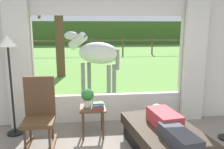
% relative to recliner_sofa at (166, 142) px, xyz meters
% --- Properties ---
extents(back_wall_with_window, '(5.20, 0.12, 2.55)m').
position_rel_recliner_sofa_xyz_m(back_wall_with_window, '(-0.70, 1.47, 1.03)').
color(back_wall_with_window, beige).
rests_on(back_wall_with_window, ground_plane).
extents(curtain_panel_left, '(0.44, 0.10, 2.40)m').
position_rel_recliner_sofa_xyz_m(curtain_panel_left, '(-2.39, 1.33, 0.98)').
color(curtain_panel_left, beige).
rests_on(curtain_panel_left, ground_plane).
extents(curtain_panel_right, '(0.44, 0.10, 2.40)m').
position_rel_recliner_sofa_xyz_m(curtain_panel_right, '(0.99, 1.33, 0.98)').
color(curtain_panel_right, beige).
rests_on(curtain_panel_right, ground_plane).
extents(outdoor_pasture_lawn, '(36.00, 21.68, 0.02)m').
position_rel_recliner_sofa_xyz_m(outdoor_pasture_lawn, '(-0.70, 12.37, -0.21)').
color(outdoor_pasture_lawn, '#568438').
rests_on(outdoor_pasture_lawn, ground_plane).
extents(distant_hill_ridge, '(36.00, 2.00, 2.40)m').
position_rel_recliner_sofa_xyz_m(distant_hill_ridge, '(-0.70, 22.21, 0.98)').
color(distant_hill_ridge, '#3F5F27').
rests_on(distant_hill_ridge, ground_plane).
extents(recliner_sofa, '(1.15, 1.82, 0.42)m').
position_rel_recliner_sofa_xyz_m(recliner_sofa, '(0.00, 0.00, 0.00)').
color(recliner_sofa, black).
rests_on(recliner_sofa, ground_plane).
extents(reclining_person, '(0.43, 1.44, 0.22)m').
position_rel_recliner_sofa_xyz_m(reclining_person, '(-0.00, -0.05, 0.30)').
color(reclining_person, '#B23338').
rests_on(reclining_person, recliner_sofa).
extents(rocking_chair, '(0.48, 0.68, 1.12)m').
position_rel_recliner_sofa_xyz_m(rocking_chair, '(-1.92, 0.55, 0.33)').
color(rocking_chair, '#4C331E').
rests_on(rocking_chair, ground_plane).
extents(side_table, '(0.44, 0.44, 0.52)m').
position_rel_recliner_sofa_xyz_m(side_table, '(-1.06, 0.80, 0.21)').
color(side_table, '#4C331E').
rests_on(side_table, ground_plane).
extents(potted_plant, '(0.22, 0.22, 0.32)m').
position_rel_recliner_sofa_xyz_m(potted_plant, '(-1.14, 0.86, 0.48)').
color(potted_plant, silver).
rests_on(potted_plant, side_table).
extents(book_stack, '(0.21, 0.15, 0.11)m').
position_rel_recliner_sofa_xyz_m(book_stack, '(-0.97, 0.74, 0.35)').
color(book_stack, '#B22D28').
rests_on(book_stack, side_table).
extents(floor_lamp_left, '(0.32, 0.32, 1.75)m').
position_rel_recliner_sofa_xyz_m(floor_lamp_left, '(-2.45, 1.01, 1.19)').
color(floor_lamp_left, black).
rests_on(floor_lamp_left, ground_plane).
extents(horse, '(1.69, 1.31, 1.73)m').
position_rel_recliner_sofa_xyz_m(horse, '(-0.89, 3.49, 0.94)').
color(horse, '#B2B2AD').
rests_on(horse, outdoor_pasture_lawn).
extents(pasture_tree, '(1.31, 1.44, 3.78)m').
position_rel_recliner_sofa_xyz_m(pasture_tree, '(-2.14, 5.84, 1.51)').
color(pasture_tree, '#4C3823').
rests_on(pasture_tree, outdoor_pasture_lawn).
extents(pasture_fence_line, '(16.10, 0.10, 1.10)m').
position_rel_recliner_sofa_xyz_m(pasture_fence_line, '(-0.70, 12.46, 0.53)').
color(pasture_fence_line, brown).
rests_on(pasture_fence_line, outdoor_pasture_lawn).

